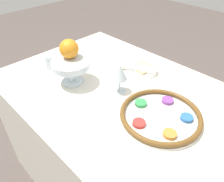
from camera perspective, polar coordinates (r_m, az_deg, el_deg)
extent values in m
cube|color=silver|center=(1.24, 4.50, -15.35)|extent=(1.33, 0.81, 0.74)
cylinder|color=silver|center=(0.89, 12.46, -6.70)|extent=(0.32, 0.32, 0.01)
torus|color=brown|center=(0.88, 12.58, -5.99)|extent=(0.32, 0.32, 0.02)
cylinder|color=#33934C|center=(0.92, 7.53, -3.20)|extent=(0.05, 0.05, 0.01)
cylinder|color=red|center=(0.83, 7.07, -8.35)|extent=(0.05, 0.05, 0.01)
cylinder|color=orange|center=(0.82, 14.83, -10.82)|extent=(0.05, 0.05, 0.01)
cylinder|color=#2D6BB7|center=(0.90, 18.92, -6.65)|extent=(0.05, 0.05, 0.01)
cylinder|color=#844299|center=(0.96, 14.31, -2.44)|extent=(0.05, 0.05, 0.01)
cylinder|color=silver|center=(1.01, 1.87, 0.07)|extent=(0.07, 0.07, 0.00)
cylinder|color=silver|center=(0.99, 1.91, 1.65)|extent=(0.01, 0.01, 0.06)
cone|color=silver|center=(0.95, 1.99, 5.01)|extent=(0.07, 0.07, 0.07)
cylinder|color=silver|center=(1.08, -10.16, 2.50)|extent=(0.11, 0.11, 0.01)
cylinder|color=silver|center=(1.06, -10.41, 4.42)|extent=(0.03, 0.03, 0.08)
cylinder|color=silver|center=(1.03, -10.74, 6.96)|extent=(0.18, 0.18, 0.03)
sphere|color=orange|center=(1.03, -11.17, 10.76)|extent=(0.09, 0.09, 0.09)
cylinder|color=silver|center=(1.18, 8.01, 5.84)|extent=(0.18, 0.18, 0.01)
cube|color=#D1B784|center=(1.17, 8.05, 6.26)|extent=(0.12, 0.12, 0.01)
cylinder|color=white|center=(1.14, 6.85, 5.90)|extent=(0.19, 0.11, 0.04)
cylinder|color=silver|center=(1.21, -15.54, 7.53)|extent=(0.07, 0.07, 0.07)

